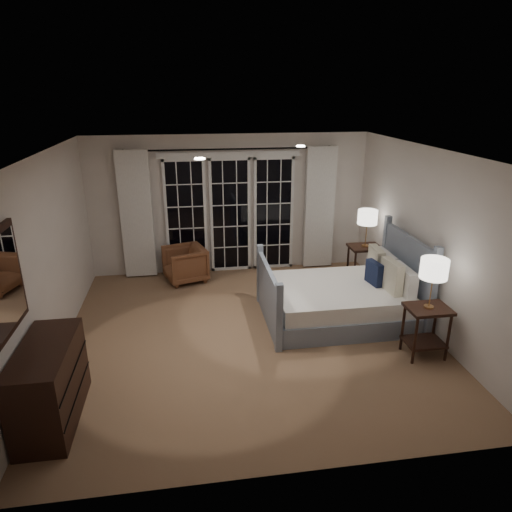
{
  "coord_description": "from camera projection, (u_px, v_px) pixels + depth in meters",
  "views": [
    {
      "loc": [
        -0.76,
        -5.56,
        3.21
      ],
      "look_at": [
        0.14,
        0.28,
        1.05
      ],
      "focal_mm": 32.0,
      "sensor_mm": 36.0,
      "label": 1
    }
  ],
  "objects": [
    {
      "name": "floor",
      "position": [
        249.0,
        334.0,
        6.37
      ],
      "size": [
        5.0,
        5.0,
        0.0
      ],
      "primitive_type": "plane",
      "color": "#866048",
      "rests_on": "ground"
    },
    {
      "name": "ceiling",
      "position": [
        248.0,
        152.0,
        5.52
      ],
      "size": [
        5.0,
        5.0,
        0.0
      ],
      "primitive_type": "plane",
      "rotation": [
        3.14,
        0.0,
        0.0
      ],
      "color": "white",
      "rests_on": "wall_back"
    },
    {
      "name": "wall_left",
      "position": [
        47.0,
        260.0,
        5.59
      ],
      "size": [
        0.02,
        5.0,
        2.5
      ],
      "primitive_type": "cube",
      "color": "silver",
      "rests_on": "floor"
    },
    {
      "name": "wall_right",
      "position": [
        428.0,
        240.0,
        6.3
      ],
      "size": [
        0.02,
        5.0,
        2.5
      ],
      "primitive_type": "cube",
      "color": "silver",
      "rests_on": "floor"
    },
    {
      "name": "wall_back",
      "position": [
        230.0,
        205.0,
        8.27
      ],
      "size": [
        5.0,
        0.02,
        2.5
      ],
      "primitive_type": "cube",
      "color": "silver",
      "rests_on": "floor"
    },
    {
      "name": "wall_front",
      "position": [
        292.0,
        352.0,
        3.62
      ],
      "size": [
        5.0,
        0.02,
        2.5
      ],
      "primitive_type": "cube",
      "color": "silver",
      "rests_on": "floor"
    },
    {
      "name": "french_doors",
      "position": [
        230.0,
        214.0,
        8.28
      ],
      "size": [
        2.5,
        0.04,
        2.2
      ],
      "color": "black",
      "rests_on": "wall_back"
    },
    {
      "name": "curtain_rod",
      "position": [
        229.0,
        149.0,
        7.83
      ],
      "size": [
        3.5,
        0.03,
        0.03
      ],
      "primitive_type": "cylinder",
      "rotation": [
        0.0,
        1.57,
        0.0
      ],
      "color": "black",
      "rests_on": "wall_back"
    },
    {
      "name": "curtain_left",
      "position": [
        137.0,
        215.0,
        7.95
      ],
      "size": [
        0.55,
        0.1,
        2.25
      ],
      "primitive_type": "cube",
      "color": "white",
      "rests_on": "curtain_rod"
    },
    {
      "name": "curtain_right",
      "position": [
        320.0,
        208.0,
        8.42
      ],
      "size": [
        0.55,
        0.1,
        2.25
      ],
      "primitive_type": "cube",
      "color": "white",
      "rests_on": "curtain_rod"
    },
    {
      "name": "downlight_a",
      "position": [
        301.0,
        146.0,
        6.19
      ],
      "size": [
        0.12,
        0.12,
        0.01
      ],
      "primitive_type": "cylinder",
      "color": "white",
      "rests_on": "ceiling"
    },
    {
      "name": "downlight_b",
      "position": [
        200.0,
        159.0,
        5.06
      ],
      "size": [
        0.12,
        0.12,
        0.01
      ],
      "primitive_type": "cylinder",
      "color": "white",
      "rests_on": "ceiling"
    },
    {
      "name": "bed",
      "position": [
        342.0,
        298.0,
        6.72
      ],
      "size": [
        2.13,
        1.52,
        1.23
      ],
      "color": "slate",
      "rests_on": "floor"
    },
    {
      "name": "nightstand_left",
      "position": [
        426.0,
        324.0,
        5.72
      ],
      "size": [
        0.52,
        0.42,
        0.68
      ],
      "color": "black",
      "rests_on": "floor"
    },
    {
      "name": "nightstand_right",
      "position": [
        364.0,
        259.0,
        7.88
      ],
      "size": [
        0.53,
        0.43,
        0.69
      ],
      "color": "black",
      "rests_on": "floor"
    },
    {
      "name": "lamp_left",
      "position": [
        434.0,
        269.0,
        5.47
      ],
      "size": [
        0.33,
        0.33,
        0.64
      ],
      "color": "#B58248",
      "rests_on": "nightstand_left"
    },
    {
      "name": "lamp_right",
      "position": [
        368.0,
        217.0,
        7.63
      ],
      "size": [
        0.33,
        0.33,
        0.63
      ],
      "color": "#B58248",
      "rests_on": "nightstand_right"
    },
    {
      "name": "armchair",
      "position": [
        185.0,
        264.0,
        8.06
      ],
      "size": [
        0.85,
        0.84,
        0.62
      ],
      "primitive_type": "imported",
      "rotation": [
        0.0,
        0.0,
        -1.27
      ],
      "color": "brown",
      "rests_on": "floor"
    },
    {
      "name": "dresser",
      "position": [
        50.0,
        384.0,
        4.59
      ],
      "size": [
        0.51,
        1.19,
        0.85
      ],
      "color": "black",
      "rests_on": "floor"
    },
    {
      "name": "mirror",
      "position": [
        3.0,
        283.0,
        4.17
      ],
      "size": [
        0.05,
        0.85,
        1.0
      ],
      "color": "black",
      "rests_on": "wall_left"
    }
  ]
}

